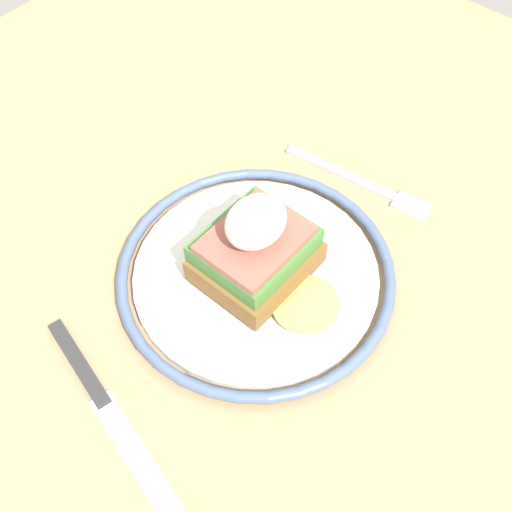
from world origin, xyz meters
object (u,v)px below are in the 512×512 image
at_px(fork, 364,184).
at_px(knife, 103,401).
at_px(sandwich, 257,248).
at_px(plate, 256,274).

relative_size(fork, knife, 0.79).
height_order(sandwich, knife, sandwich).
bearing_deg(sandwich, knife, -5.42).
distance_m(plate, sandwich, 0.04).
relative_size(plate, knife, 1.23).
height_order(plate, fork, plate).
xyz_separation_m(plate, fork, (-0.16, 0.01, -0.01)).
height_order(sandwich, fork, sandwich).
relative_size(sandwich, knife, 0.62).
height_order(plate, knife, plate).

